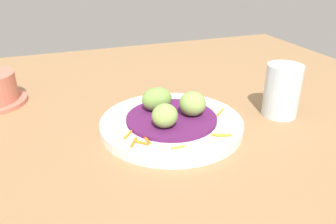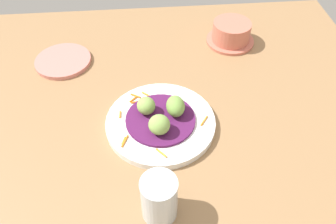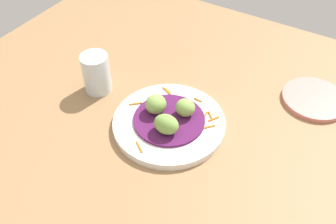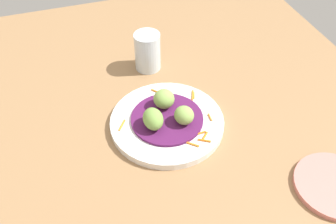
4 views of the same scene
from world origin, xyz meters
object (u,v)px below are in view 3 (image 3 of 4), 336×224
(main_plate, at_px, (169,123))
(side_plate_small, at_px, (314,99))
(guac_scoop_right, at_px, (185,108))
(water_glass, at_px, (96,73))
(guac_scoop_center, at_px, (166,124))
(guac_scoop_left, at_px, (156,104))

(main_plate, height_order, side_plate_small, main_plate)
(guac_scoop_right, xyz_separation_m, water_glass, (0.23, 0.01, 0.01))
(guac_scoop_center, xyz_separation_m, side_plate_small, (-0.23, -0.28, -0.04))
(water_glass, bearing_deg, guac_scoop_center, 166.92)
(guac_scoop_center, height_order, side_plate_small, guac_scoop_center)
(guac_scoop_center, bearing_deg, water_glass, -13.08)
(main_plate, xyz_separation_m, guac_scoop_center, (-0.01, 0.03, 0.04))
(side_plate_small, bearing_deg, guac_scoop_center, 50.09)
(main_plate, bearing_deg, guac_scoop_right, -127.54)
(main_plate, relative_size, guac_scoop_left, 5.32)
(guac_scoop_right, relative_size, water_glass, 0.44)
(main_plate, relative_size, side_plate_small, 1.64)
(guac_scoop_left, xyz_separation_m, guac_scoop_right, (-0.06, -0.02, -0.00))
(main_plate, relative_size, guac_scoop_right, 5.75)
(guac_scoop_center, bearing_deg, guac_scoop_right, -97.54)
(guac_scoop_left, distance_m, guac_scoop_center, 0.06)
(main_plate, xyz_separation_m, side_plate_small, (-0.25, -0.25, -0.00))
(main_plate, height_order, guac_scoop_left, guac_scoop_left)
(main_plate, relative_size, guac_scoop_center, 4.55)
(guac_scoop_left, relative_size, guac_scoop_right, 1.08)
(guac_scoop_left, distance_m, guac_scoop_right, 0.06)
(guac_scoop_left, relative_size, side_plate_small, 0.31)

